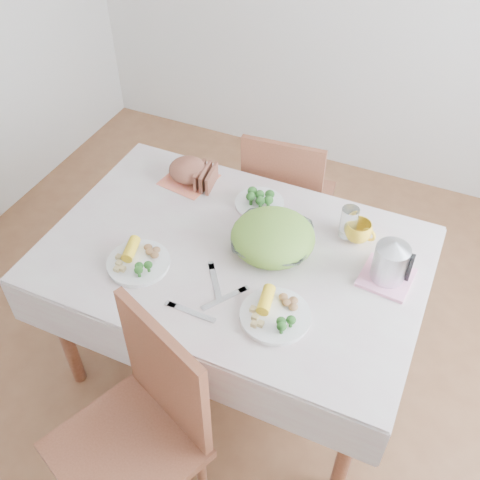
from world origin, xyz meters
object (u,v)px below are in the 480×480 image
at_px(dinner_plate_left, 139,263).
at_px(yellow_mug, 358,231).
at_px(chair_far, 289,197).
at_px(salad_bowl, 273,242).
at_px(dinner_plate_right, 275,316).
at_px(dining_table, 234,313).
at_px(chair_near, 126,452).
at_px(electric_kettle, 392,257).

xyz_separation_m(dinner_plate_left, yellow_mug, (0.74, 0.49, 0.03)).
height_order(chair_far, dinner_plate_left, chair_far).
distance_m(salad_bowl, yellow_mug, 0.35).
bearing_deg(yellow_mug, dinner_plate_right, -106.75).
bearing_deg(chair_far, dinner_plate_right, 101.99).
distance_m(dining_table, chair_near, 0.79).
xyz_separation_m(chair_near, dinner_plate_left, (-0.25, 0.56, 0.31)).
bearing_deg(electric_kettle, chair_near, -141.38).
bearing_deg(dinner_plate_right, chair_near, -121.32).
relative_size(dining_table, dinner_plate_right, 5.47).
xyz_separation_m(yellow_mug, electric_kettle, (0.16, -0.17, 0.08)).
bearing_deg(dining_table, dinner_plate_right, -40.98).
bearing_deg(dinner_plate_right, salad_bowl, 113.58).
distance_m(dinner_plate_left, yellow_mug, 0.89).
bearing_deg(dining_table, electric_kettle, 10.55).
bearing_deg(chair_near, yellow_mug, 88.32).
xyz_separation_m(dining_table, yellow_mug, (0.43, 0.28, 0.43)).
height_order(salad_bowl, dinner_plate_left, salad_bowl).
bearing_deg(dinner_plate_right, electric_kettle, 47.74).
relative_size(chair_near, chair_far, 1.08).
xyz_separation_m(dining_table, dinner_plate_left, (-0.31, -0.21, 0.40)).
bearing_deg(yellow_mug, electric_kettle, -45.79).
distance_m(yellow_mug, electric_kettle, 0.24).
height_order(salad_bowl, yellow_mug, yellow_mug).
xyz_separation_m(chair_near, yellow_mug, (0.48, 1.06, 0.34)).
bearing_deg(chair_near, dinner_plate_left, 137.01).
height_order(dinner_plate_left, dinner_plate_right, same).
distance_m(dining_table, electric_kettle, 0.79).
bearing_deg(dinner_plate_right, dining_table, 139.02).
bearing_deg(chair_near, electric_kettle, 76.99).
height_order(dinner_plate_right, electric_kettle, electric_kettle).
height_order(salad_bowl, electric_kettle, electric_kettle).
distance_m(dining_table, dinner_plate_left, 0.55).
relative_size(chair_far, dinner_plate_right, 3.60).
height_order(dining_table, dinner_plate_right, dinner_plate_right).
height_order(chair_near, chair_far, chair_near).
bearing_deg(electric_kettle, salad_bowl, 167.98).
relative_size(chair_near, salad_bowl, 3.15).
distance_m(chair_near, yellow_mug, 1.21).
xyz_separation_m(dinner_plate_right, electric_kettle, (0.32, 0.35, 0.11)).
distance_m(chair_far, dinner_plate_left, 1.06).
distance_m(dining_table, chair_far, 0.76).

